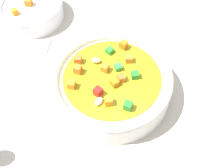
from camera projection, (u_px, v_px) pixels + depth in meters
The scene contains 4 objects.
ground_plane at pixel (112, 95), 51.89cm from camera, with size 140.00×140.00×2.00cm, color #BAB2A0.
soup_bowl_main at pixel (112, 83), 48.71cm from camera, with size 21.00×21.00×6.26cm.
spoon at pixel (33, 81), 52.08cm from camera, with size 14.15×16.23×0.82cm.
side_bowl_small at pixel (30, 10), 61.28cm from camera, with size 14.33×14.33×4.77cm.
Camera 1 is at (21.47, -18.70, 42.43)cm, focal length 44.28 mm.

